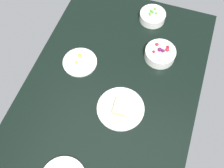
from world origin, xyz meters
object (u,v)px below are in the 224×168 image
at_px(bowl_berries, 160,54).
at_px(bowl_peas, 153,16).
at_px(plate_eggs, 80,61).
at_px(plate_sandwich, 121,108).

height_order(bowl_berries, bowl_peas, bowl_berries).
relative_size(bowl_berries, plate_eggs, 0.90).
relative_size(bowl_berries, bowl_peas, 1.09).
bearing_deg(plate_eggs, bowl_peas, 145.55).
xyz_separation_m(bowl_berries, plate_sandwich, (0.35, -0.10, -0.02)).
bearing_deg(bowl_peas, plate_eggs, -34.45).
distance_m(plate_sandwich, plate_eggs, 0.34).
xyz_separation_m(plate_eggs, bowl_peas, (-0.41, 0.28, 0.02)).
bearing_deg(plate_sandwich, bowl_peas, -179.74).
bearing_deg(bowl_peas, bowl_berries, 23.33).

